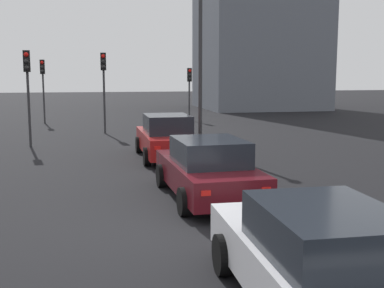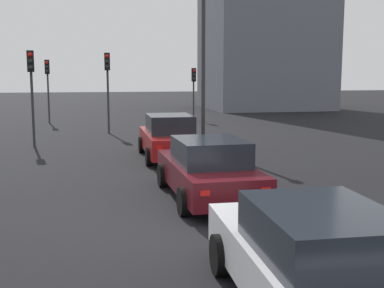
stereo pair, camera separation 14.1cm
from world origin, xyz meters
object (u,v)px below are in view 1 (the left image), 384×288
(car_white_left_third, at_px, (320,263))
(traffic_light_near_left, at_px, (104,76))
(traffic_light_far_right, at_px, (27,78))
(traffic_light_near_right, at_px, (43,78))
(traffic_light_far_left, at_px, (190,83))
(street_lamp_kerbside, at_px, (200,55))
(car_red_left_lead, at_px, (167,137))
(car_maroon_left_second, at_px, (207,169))

(car_white_left_third, xyz_separation_m, traffic_light_near_left, (20.31, 2.05, 2.30))
(traffic_light_near_left, distance_m, traffic_light_far_right, 5.28)
(traffic_light_near_right, height_order, traffic_light_far_right, traffic_light_far_right)
(traffic_light_far_left, relative_size, street_lamp_kerbside, 0.54)
(traffic_light_far_left, bearing_deg, car_red_left_lead, -18.14)
(traffic_light_near_left, relative_size, traffic_light_far_left, 1.19)
(car_red_left_lead, xyz_separation_m, traffic_light_far_right, (4.05, 5.29, 2.16))
(traffic_light_near_right, bearing_deg, traffic_light_far_right, 3.82)
(traffic_light_near_left, height_order, street_lamp_kerbside, street_lamp_kerbside)
(car_red_left_lead, height_order, traffic_light_near_left, traffic_light_near_left)
(traffic_light_near_right, height_order, traffic_light_far_left, traffic_light_near_right)
(car_red_left_lead, height_order, traffic_light_far_right, traffic_light_far_right)
(traffic_light_near_left, relative_size, traffic_light_near_right, 1.05)
(car_red_left_lead, distance_m, traffic_light_near_right, 15.70)
(traffic_light_near_right, distance_m, street_lamp_kerbside, 14.34)
(traffic_light_far_left, relative_size, traffic_light_far_right, 0.86)
(traffic_light_far_left, xyz_separation_m, street_lamp_kerbside, (-12.30, 2.08, 1.34))
(car_red_left_lead, xyz_separation_m, traffic_light_far_left, (14.56, -3.87, 1.77))
(car_white_left_third, height_order, traffic_light_near_left, traffic_light_near_left)
(car_red_left_lead, relative_size, traffic_light_near_right, 1.16)
(car_maroon_left_second, height_order, car_white_left_third, car_maroon_left_second)
(traffic_light_near_left, xyz_separation_m, street_lamp_kerbside, (-5.91, -3.79, 0.87))
(traffic_light_far_left, bearing_deg, car_maroon_left_second, -13.68)
(traffic_light_near_right, xyz_separation_m, traffic_light_far_left, (0.05, -9.47, -0.34))
(traffic_light_far_right, bearing_deg, traffic_light_near_left, 137.99)
(car_maroon_left_second, bearing_deg, traffic_light_far_right, 26.31)
(car_white_left_third, relative_size, traffic_light_far_right, 1.15)
(car_red_left_lead, height_order, traffic_light_far_left, traffic_light_far_left)
(car_red_left_lead, xyz_separation_m, traffic_light_near_right, (14.51, 5.60, 2.11))
(traffic_light_near_left, height_order, traffic_light_far_left, traffic_light_near_left)
(traffic_light_near_left, bearing_deg, street_lamp_kerbside, 36.61)
(traffic_light_near_right, relative_size, street_lamp_kerbside, 0.62)
(car_maroon_left_second, height_order, street_lamp_kerbside, street_lamp_kerbside)
(street_lamp_kerbside, bearing_deg, traffic_light_near_right, 31.12)
(car_maroon_left_second, relative_size, traffic_light_near_right, 1.15)
(traffic_light_far_right, relative_size, street_lamp_kerbside, 0.63)
(car_white_left_third, height_order, street_lamp_kerbside, street_lamp_kerbside)
(car_white_left_third, xyz_separation_m, traffic_light_near_right, (26.65, 5.65, 2.17))
(street_lamp_kerbside, bearing_deg, car_red_left_lead, 141.64)
(traffic_light_near_left, xyz_separation_m, traffic_light_far_left, (6.39, -5.87, -0.47))
(car_red_left_lead, xyz_separation_m, street_lamp_kerbside, (2.26, -1.79, 3.11))
(traffic_light_far_left, distance_m, street_lamp_kerbside, 12.55)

